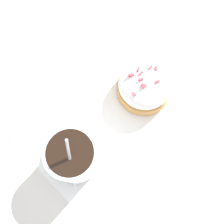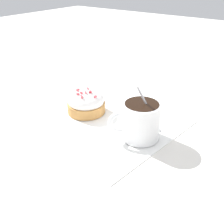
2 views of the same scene
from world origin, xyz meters
name	(u,v)px [view 1 (image 1 of 2)]	position (x,y,z in m)	size (l,w,h in m)	color
ground_plane	(112,124)	(0.00, 0.00, 0.00)	(3.00, 3.00, 0.00)	silver
paper_napkin	(112,124)	(0.00, 0.00, 0.00)	(0.30, 0.31, 0.00)	white
coffee_cup	(73,155)	(-0.08, 0.01, 0.04)	(0.09, 0.09, 0.11)	white
frosted_pastry	(145,85)	(0.08, -0.01, 0.03)	(0.09, 0.09, 0.06)	#C18442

